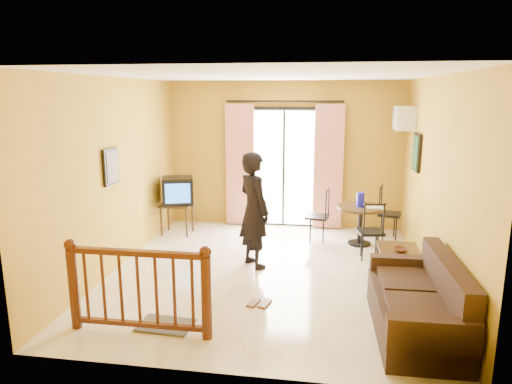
# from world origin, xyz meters

# --- Properties ---
(ground) EXTENTS (5.00, 5.00, 0.00)m
(ground) POSITION_xyz_m (0.00, 0.00, 0.00)
(ground) COLOR beige
(ground) RESTS_ON ground
(room_shell) EXTENTS (5.00, 5.00, 5.00)m
(room_shell) POSITION_xyz_m (0.00, 0.00, 1.70)
(room_shell) COLOR white
(room_shell) RESTS_ON ground
(balcony_door) EXTENTS (2.25, 0.14, 2.46)m
(balcony_door) POSITION_xyz_m (0.00, 2.43, 1.19)
(balcony_door) COLOR black
(balcony_door) RESTS_ON ground
(tv_table) EXTENTS (0.57, 0.48, 0.58)m
(tv_table) POSITION_xyz_m (-1.90, 1.64, 0.50)
(tv_table) COLOR black
(tv_table) RESTS_ON ground
(television) EXTENTS (0.68, 0.64, 0.49)m
(television) POSITION_xyz_m (-1.87, 1.64, 0.82)
(television) COLOR black
(television) RESTS_ON tv_table
(picture_left) EXTENTS (0.05, 0.42, 0.52)m
(picture_left) POSITION_xyz_m (-2.22, -0.20, 1.55)
(picture_left) COLOR black
(picture_left) RESTS_ON room_shell
(dining_table) EXTENTS (0.81, 0.81, 0.68)m
(dining_table) POSITION_xyz_m (1.42, 1.53, 0.53)
(dining_table) COLOR black
(dining_table) RESTS_ON ground
(water_jug) EXTENTS (0.13, 0.13, 0.25)m
(water_jug) POSITION_xyz_m (1.40, 1.51, 0.80)
(water_jug) COLOR #1516CE
(water_jug) RESTS_ON dining_table
(serving_tray) EXTENTS (0.28, 0.18, 0.02)m
(serving_tray) POSITION_xyz_m (1.63, 1.43, 0.69)
(serving_tray) COLOR beige
(serving_tray) RESTS_ON dining_table
(dining_chairs) EXTENTS (1.75, 1.62, 0.95)m
(dining_chairs) POSITION_xyz_m (1.38, 1.44, 0.00)
(dining_chairs) COLOR black
(dining_chairs) RESTS_ON ground
(air_conditioner) EXTENTS (0.31, 0.60, 0.40)m
(air_conditioner) POSITION_xyz_m (2.09, 1.95, 2.15)
(air_conditioner) COLOR white
(air_conditioner) RESTS_ON room_shell
(botanical_print) EXTENTS (0.05, 0.50, 0.60)m
(botanical_print) POSITION_xyz_m (2.22, 1.30, 1.65)
(botanical_print) COLOR black
(botanical_print) RESTS_ON room_shell
(coffee_table) EXTENTS (0.55, 0.99, 0.44)m
(coffee_table) POSITION_xyz_m (1.85, -0.05, 0.29)
(coffee_table) COLOR black
(coffee_table) RESTS_ON ground
(bowl) EXTENTS (0.22, 0.22, 0.06)m
(bowl) POSITION_xyz_m (1.85, -0.04, 0.47)
(bowl) COLOR brown
(bowl) RESTS_ON coffee_table
(sofa) EXTENTS (0.86, 1.79, 0.85)m
(sofa) POSITION_xyz_m (1.86, -1.45, 0.32)
(sofa) COLOR black
(sofa) RESTS_ON ground
(standing_person) EXTENTS (0.73, 0.75, 1.74)m
(standing_person) POSITION_xyz_m (-0.24, 0.26, 0.87)
(standing_person) COLOR black
(standing_person) RESTS_ON ground
(stair_balustrade) EXTENTS (1.63, 0.13, 1.04)m
(stair_balustrade) POSITION_xyz_m (-1.15, -1.90, 0.56)
(stair_balustrade) COLOR #471E0F
(stair_balustrade) RESTS_ON ground
(doormat) EXTENTS (0.62, 0.44, 0.02)m
(doormat) POSITION_xyz_m (-0.93, -1.72, 0.01)
(doormat) COLOR #504C40
(doormat) RESTS_ON ground
(sandals) EXTENTS (0.30, 0.27, 0.03)m
(sandals) POSITION_xyz_m (0.03, -1.02, 0.01)
(sandals) COLOR brown
(sandals) RESTS_ON ground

